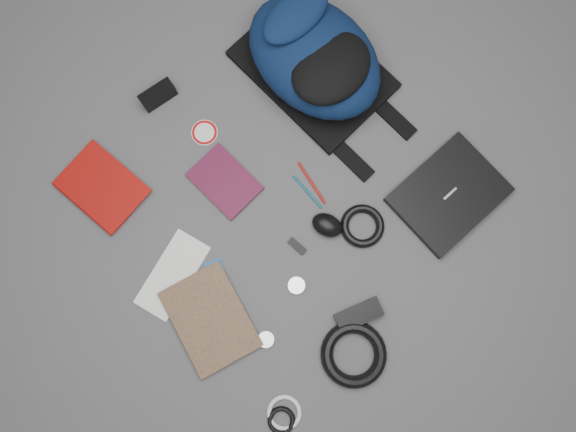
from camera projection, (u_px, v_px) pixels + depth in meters
ground at (288, 217)px, 1.68m from camera, size 4.00×4.00×0.00m
backpack at (314, 57)px, 1.66m from camera, size 0.39×0.53×0.21m
laptop at (449, 195)px, 1.68m from camera, size 0.32×0.25×0.03m
textbook_red at (81, 210)px, 1.67m from camera, size 0.22×0.27×0.03m
comic_book at (179, 336)px, 1.62m from camera, size 0.25×0.31×0.02m
envelope at (172, 275)px, 1.65m from camera, size 0.28×0.19×0.00m
dvd_case at (225, 182)px, 1.69m from camera, size 0.16×0.21×0.02m
compact_camera at (158, 95)px, 1.71m from camera, size 0.11×0.05×0.06m
sticker_disc at (204, 133)px, 1.72m from camera, size 0.09×0.09×0.00m
pen_teal at (307, 192)px, 1.69m from camera, size 0.01×0.13×0.01m
pen_red at (312, 183)px, 1.70m from camera, size 0.03×0.15×0.01m
id_badge at (216, 273)px, 1.66m from camera, size 0.08×0.09×0.00m
usb_black at (297, 246)px, 1.66m from camera, size 0.03×0.06×0.01m
usb_silver at (332, 227)px, 1.67m from camera, size 0.03×0.05×0.01m
mouse at (327, 225)px, 1.66m from camera, size 0.10×0.11×0.05m
headphone_left at (266, 339)px, 1.62m from camera, size 0.05×0.05×0.01m
headphone_right at (296, 285)px, 1.65m from camera, size 0.06×0.06×0.01m
cable_coil at (362, 226)px, 1.67m from camera, size 0.17×0.17×0.03m
power_brick at (359, 315)px, 1.62m from camera, size 0.15×0.09×0.03m
power_cord_coil at (354, 354)px, 1.60m from camera, size 0.23×0.23×0.04m
earbud_coil at (281, 420)px, 1.58m from camera, size 0.10×0.10×0.01m
white_cable_coil at (284, 413)px, 1.59m from camera, size 0.10×0.10×0.01m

